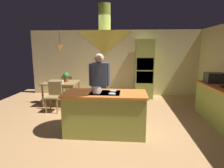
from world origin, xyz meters
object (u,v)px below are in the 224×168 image
at_px(person_at_island, 100,83).
at_px(chair_by_back_wall, 68,85).
at_px(oven_tower, 144,69).
at_px(cooking_pot_on_cooktop, 97,90).
at_px(cup_on_table, 62,82).
at_px(dining_table, 62,85).
at_px(chair_facing_island, 54,94).
at_px(potted_plant_on_table, 66,77).
at_px(microwave_on_counter, 214,78).
at_px(kitchen_island, 105,113).

height_order(person_at_island, chair_by_back_wall, person_at_island).
xyz_separation_m(oven_tower, cooking_pot_on_cooktop, (-1.26, -3.37, -0.08)).
bearing_deg(cup_on_table, dining_table, 116.25).
xyz_separation_m(chair_facing_island, chair_by_back_wall, (0.00, 1.37, 0.00)).
bearing_deg(potted_plant_on_table, person_at_island, -48.20).
relative_size(oven_tower, cooking_pot_on_cooktop, 12.09).
distance_m(chair_by_back_wall, cooking_pot_on_cooktop, 3.34).
relative_size(oven_tower, cup_on_table, 24.19).
relative_size(dining_table, cup_on_table, 12.06).
distance_m(dining_table, microwave_on_counter, 4.61).
relative_size(oven_tower, person_at_island, 1.26).
distance_m(oven_tower, dining_table, 3.05).
distance_m(kitchen_island, microwave_on_counter, 3.22).
xyz_separation_m(chair_by_back_wall, potted_plant_on_table, (0.14, -0.61, 0.42)).
bearing_deg(person_at_island, microwave_on_counter, 13.44).
bearing_deg(person_at_island, oven_tower, 62.84).
bearing_deg(cooking_pot_on_cooktop, person_at_island, 94.08).
xyz_separation_m(oven_tower, person_at_island, (-1.32, -2.57, -0.09)).
bearing_deg(chair_facing_island, cooking_pot_on_cooktop, -45.05).
xyz_separation_m(dining_table, potted_plant_on_table, (0.14, 0.08, 0.27)).
bearing_deg(dining_table, person_at_island, -43.87).
distance_m(kitchen_island, person_at_island, 0.89).
bearing_deg(chair_facing_island, microwave_on_counter, -0.09).
distance_m(kitchen_island, chair_facing_island, 2.21).
distance_m(potted_plant_on_table, cup_on_table, 0.34).
bearing_deg(potted_plant_on_table, chair_facing_island, -100.22).
xyz_separation_m(kitchen_island, dining_table, (-1.70, 2.10, 0.20)).
relative_size(potted_plant_on_table, microwave_on_counter, 0.65).
height_order(dining_table, microwave_on_counter, microwave_on_counter).
distance_m(kitchen_island, cooking_pot_on_cooktop, 0.58).
bearing_deg(oven_tower, dining_table, -157.79).
relative_size(person_at_island, chair_facing_island, 1.99).
xyz_separation_m(potted_plant_on_table, cup_on_table, (-0.02, -0.31, -0.12)).
relative_size(potted_plant_on_table, cooking_pot_on_cooktop, 1.67).
xyz_separation_m(cup_on_table, cooking_pot_on_cooktop, (1.43, -2.00, 0.20)).
distance_m(oven_tower, potted_plant_on_table, 2.87).
xyz_separation_m(person_at_island, chair_by_back_wall, (-1.48, 2.11, -0.50)).
height_order(cup_on_table, cooking_pot_on_cooktop, cooking_pot_on_cooktop).
relative_size(person_at_island, cup_on_table, 19.25).
xyz_separation_m(chair_by_back_wall, microwave_on_counter, (4.54, -1.38, 0.56)).
relative_size(chair_facing_island, chair_by_back_wall, 1.00).
height_order(oven_tower, chair_facing_island, oven_tower).
bearing_deg(microwave_on_counter, chair_by_back_wall, 163.07).
distance_m(dining_table, chair_by_back_wall, 0.71).
relative_size(person_at_island, chair_by_back_wall, 1.99).
height_order(dining_table, person_at_island, person_at_island).
height_order(dining_table, chair_by_back_wall, chair_by_back_wall).
bearing_deg(potted_plant_on_table, oven_tower, 21.79).
height_order(kitchen_island, oven_tower, oven_tower).
bearing_deg(kitchen_island, chair_facing_island, 140.27).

